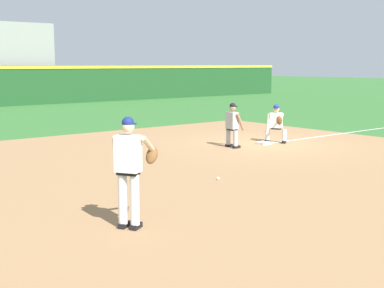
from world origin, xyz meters
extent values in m
plane|color=#336B2D|center=(0.00, 0.00, 0.00)|extent=(160.00, 160.00, 0.00)
cube|color=#9E754C|center=(-4.29, -2.55, 0.00)|extent=(18.00, 18.00, 0.01)
cube|color=white|center=(6.11, 0.00, 0.01)|extent=(12.21, 0.10, 0.00)
cube|color=white|center=(0.00, 0.00, 0.04)|extent=(0.38, 0.38, 0.09)
sphere|color=white|center=(-4.94, -3.22, 0.04)|extent=(0.07, 0.07, 0.07)
cube|color=black|center=(-8.61, -4.99, 0.04)|extent=(0.28, 0.23, 0.09)
cylinder|color=white|center=(-8.64, -5.01, 0.50)|extent=(0.15, 0.15, 0.84)
cube|color=black|center=(-8.49, -5.18, 0.04)|extent=(0.28, 0.23, 0.09)
cylinder|color=white|center=(-8.53, -5.20, 0.50)|extent=(0.15, 0.15, 0.84)
cube|color=black|center=(-8.58, -5.11, 0.94)|extent=(0.35, 0.39, 0.06)
cube|color=white|center=(-8.58, -5.11, 1.26)|extent=(0.41, 0.47, 0.60)
sphere|color=#DBB28E|center=(-8.57, -5.10, 1.69)|extent=(0.21, 0.21, 0.21)
sphere|color=navy|center=(-8.57, -5.10, 1.76)|extent=(0.20, 0.20, 0.20)
cube|color=navy|center=(-8.49, -5.05, 1.74)|extent=(0.18, 0.20, 0.02)
cylinder|color=#DBB28E|center=(-8.65, -4.85, 1.23)|extent=(0.21, 0.17, 0.59)
cylinder|color=#DBB28E|center=(-8.20, -5.17, 1.35)|extent=(0.50, 0.35, 0.41)
ellipsoid|color=brown|center=(-8.13, -5.13, 1.19)|extent=(0.36, 0.32, 0.34)
cube|color=black|center=(0.73, -0.28, 0.04)|extent=(0.28, 0.22, 0.09)
cylinder|color=white|center=(0.76, -0.26, 0.28)|extent=(0.15, 0.15, 0.40)
cube|color=black|center=(0.43, 0.25, 0.04)|extent=(0.28, 0.22, 0.09)
cylinder|color=white|center=(0.47, 0.27, 0.28)|extent=(0.15, 0.15, 0.40)
cube|color=black|center=(0.62, 0.00, 0.50)|extent=(0.34, 0.39, 0.06)
cube|color=white|center=(0.62, 0.00, 0.78)|extent=(0.40, 0.47, 0.52)
sphere|color=#DBB28E|center=(0.60, -0.01, 1.17)|extent=(0.21, 0.21, 0.21)
sphere|color=navy|center=(0.60, -0.01, 1.24)|extent=(0.20, 0.20, 0.20)
cube|color=navy|center=(0.52, -0.05, 1.22)|extent=(0.18, 0.20, 0.02)
cylinder|color=#DBB28E|center=(0.37, -0.42, 0.92)|extent=(0.55, 0.36, 0.24)
cylinder|color=#DBB28E|center=(0.41, 0.17, 0.72)|extent=(0.25, 0.19, 0.58)
ellipsoid|color=brown|center=(0.19, -0.52, 0.85)|extent=(0.29, 0.28, 0.35)
cube|color=black|center=(-1.26, 0.35, 0.04)|extent=(0.27, 0.14, 0.09)
cylinder|color=#B2B2B7|center=(-1.30, 0.35, 0.33)|extent=(0.15, 0.15, 0.50)
cube|color=black|center=(-1.31, -0.05, 0.04)|extent=(0.27, 0.14, 0.09)
cylinder|color=#B2B2B7|center=(-1.35, -0.04, 0.33)|extent=(0.15, 0.15, 0.50)
cube|color=black|center=(-1.32, 0.15, 0.60)|extent=(0.24, 0.36, 0.06)
cube|color=#B2B2B7|center=(-1.32, 0.15, 0.89)|extent=(0.28, 0.43, 0.54)
sphere|color=#9E7051|center=(-1.30, 0.15, 1.29)|extent=(0.21, 0.21, 0.21)
sphere|color=black|center=(-1.30, 0.15, 1.36)|extent=(0.20, 0.20, 0.20)
cube|color=black|center=(-1.21, 0.14, 1.34)|extent=(0.13, 0.18, 0.02)
cylinder|color=#9E7051|center=(-1.15, 0.39, 0.86)|extent=(0.33, 0.13, 0.56)
cylinder|color=#9E7051|center=(-1.21, -0.11, 0.86)|extent=(0.33, 0.13, 0.56)
cube|color=#1E4C23|center=(0.00, 22.00, 1.30)|extent=(48.00, 0.50, 2.60)
cube|color=gold|center=(0.00, 21.98, 2.48)|extent=(48.00, 0.54, 0.20)
cube|color=gray|center=(0.00, 23.62, 2.73)|extent=(5.77, 0.85, 0.06)
cube|color=navy|center=(0.00, 23.47, 2.94)|extent=(0.47, 0.20, 0.44)
cube|color=navy|center=(0.60, 23.47, 2.94)|extent=(0.47, 0.20, 0.44)
cube|color=navy|center=(1.19, 23.47, 2.94)|extent=(0.47, 0.20, 0.44)
cube|color=navy|center=(1.79, 23.47, 2.94)|extent=(0.47, 0.20, 0.44)
cube|color=navy|center=(2.38, 23.47, 2.94)|extent=(0.47, 0.20, 0.44)
cube|color=gray|center=(0.00, 24.47, 3.28)|extent=(5.77, 0.85, 0.06)
cube|color=navy|center=(0.00, 24.32, 3.49)|extent=(0.47, 0.20, 0.44)
cube|color=navy|center=(0.60, 24.32, 3.49)|extent=(0.47, 0.20, 0.44)
cube|color=navy|center=(1.19, 24.32, 3.49)|extent=(0.47, 0.20, 0.44)
cube|color=navy|center=(1.79, 24.32, 3.49)|extent=(0.47, 0.20, 0.44)
cube|color=navy|center=(2.38, 24.32, 3.49)|extent=(0.47, 0.20, 0.44)
cube|color=navy|center=(0.60, 25.17, 4.04)|extent=(0.47, 0.20, 0.44)
cube|color=navy|center=(1.19, 25.17, 4.04)|extent=(0.47, 0.20, 0.44)
cube|color=navy|center=(1.79, 25.17, 4.04)|extent=(0.47, 0.20, 0.44)
cube|color=navy|center=(2.38, 25.17, 4.04)|extent=(0.47, 0.20, 0.44)
cube|color=navy|center=(0.60, 26.02, 4.59)|extent=(0.47, 0.20, 0.44)
cube|color=navy|center=(1.19, 26.02, 4.59)|extent=(0.47, 0.20, 0.44)
cube|color=navy|center=(1.79, 26.02, 4.59)|extent=(0.47, 0.20, 0.44)
cube|color=navy|center=(2.38, 26.02, 4.59)|extent=(0.47, 0.20, 0.44)
cube|color=navy|center=(1.19, 26.87, 5.14)|extent=(0.47, 0.20, 0.44)
cube|color=navy|center=(1.79, 26.87, 5.14)|extent=(0.47, 0.20, 0.44)
cube|color=navy|center=(2.38, 26.87, 5.14)|extent=(0.47, 0.20, 0.44)
camera|label=1|loc=(-13.14, -12.38, 2.69)|focal=50.00mm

